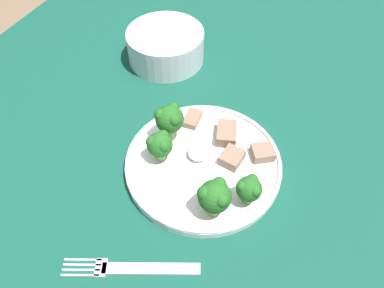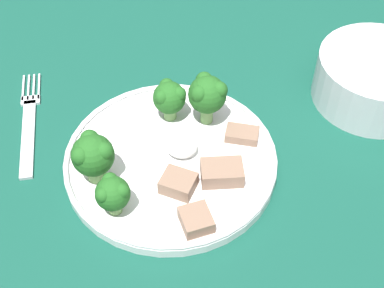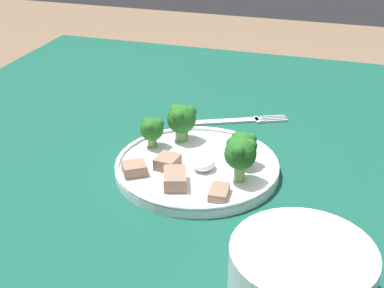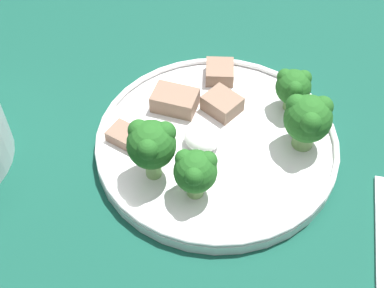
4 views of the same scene
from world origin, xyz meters
TOP-DOWN VIEW (x-y plane):
  - table at (0.00, 0.00)m, footprint 1.24×1.10m
  - dinner_plate at (-0.03, 0.01)m, footprint 0.24×0.24m
  - fork at (-0.22, 0.02)m, footprint 0.09×0.17m
  - cream_bowl at (0.19, 0.18)m, footprint 0.15×0.15m
  - broccoli_floret_near_rim_left at (-0.10, -0.04)m, footprint 0.05×0.05m
  - broccoli_floret_center_left at (-0.01, 0.07)m, footprint 0.05×0.05m
  - broccoli_floret_back_left at (-0.05, 0.07)m, footprint 0.04×0.04m
  - broccoli_floret_front_left at (-0.07, -0.08)m, footprint 0.04×0.04m
  - meat_slice_front_slice at (0.03, -0.01)m, footprint 0.05×0.04m
  - meat_slice_middle_slice at (0.02, -0.07)m, footprint 0.04×0.04m
  - meat_slice_rear_slice at (-0.01, -0.03)m, footprint 0.04×0.03m
  - meat_slice_edge_slice at (0.04, 0.06)m, footprint 0.04×0.03m
  - sauce_dollop at (-0.02, 0.02)m, footprint 0.04×0.03m

SIDE VIEW (x-z plane):
  - table at x=0.00m, z-range 0.29..1.07m
  - fork at x=-0.22m, z-range 0.78..0.78m
  - dinner_plate at x=-0.03m, z-range 0.78..0.80m
  - meat_slice_edge_slice at x=0.04m, z-range 0.79..0.80m
  - meat_slice_middle_slice at x=0.02m, z-range 0.79..0.81m
  - meat_slice_rear_slice at x=-0.01m, z-range 0.79..0.81m
  - meat_slice_front_slice at x=0.03m, z-range 0.79..0.81m
  - sauce_dollop at x=-0.02m, z-range 0.79..0.81m
  - cream_bowl at x=0.19m, z-range 0.78..0.84m
  - broccoli_floret_front_left at x=-0.07m, z-range 0.80..0.85m
  - broccoli_floret_back_left at x=-0.05m, z-range 0.80..0.85m
  - broccoli_floret_near_rim_left at x=-0.10m, z-range 0.80..0.86m
  - broccoli_floret_center_left at x=-0.01m, z-range 0.80..0.87m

